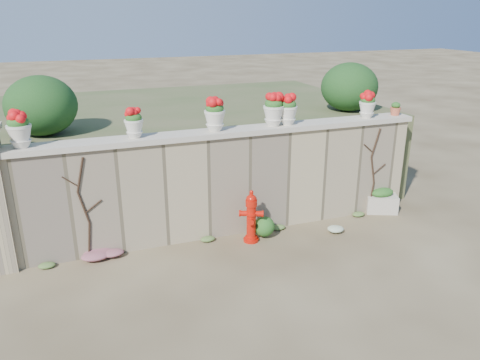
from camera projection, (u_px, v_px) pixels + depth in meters
name	position (u px, v px, depth m)	size (l,w,h in m)	color
ground	(262.00, 275.00, 7.88)	(80.00, 80.00, 0.00)	#4C3D26
stone_wall	(227.00, 185.00, 9.13)	(8.00, 0.40, 2.00)	tan
wall_cap	(226.00, 132.00, 8.77)	(8.10, 0.52, 0.10)	beige
raised_fill	(187.00, 144.00, 11.95)	(9.00, 6.00, 2.00)	#384C23
back_shrub_left	(41.00, 106.00, 8.62)	(1.30, 1.30, 1.10)	#143814
back_shrub_right	(349.00, 87.00, 10.76)	(1.30, 1.30, 1.10)	#143814
vine_left	(84.00, 208.00, 8.07)	(0.60, 0.04, 1.91)	black
vine_right	(373.00, 170.00, 9.98)	(0.60, 0.04, 1.91)	black
fire_hydrant	(251.00, 216.00, 8.88)	(0.45, 0.32, 1.04)	red
planter_box	(381.00, 201.00, 10.29)	(0.77, 0.62, 0.56)	beige
green_shrub	(268.00, 225.00, 9.08)	(0.57, 0.51, 0.54)	#1E5119
magenta_clump	(104.00, 252.00, 8.42)	(0.81, 0.54, 0.22)	#CA287B
white_flowers	(334.00, 230.00, 9.30)	(0.54, 0.43, 0.19)	white
urn_pot_0	(19.00, 130.00, 7.51)	(0.39, 0.39, 0.60)	silver
urn_pot_1	(134.00, 123.00, 8.12)	(0.33, 0.33, 0.52)	silver
urn_pot_2	(215.00, 115.00, 8.58)	(0.39, 0.39, 0.61)	silver
urn_pot_3	(273.00, 110.00, 8.96)	(0.40, 0.40, 0.62)	silver
urn_pot_4	(288.00, 110.00, 9.06)	(0.37, 0.37, 0.58)	silver
urn_pot_5	(367.00, 105.00, 9.66)	(0.34, 0.34, 0.54)	silver
terracotta_pot	(395.00, 109.00, 9.94)	(0.23, 0.23, 0.27)	#C75A3C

